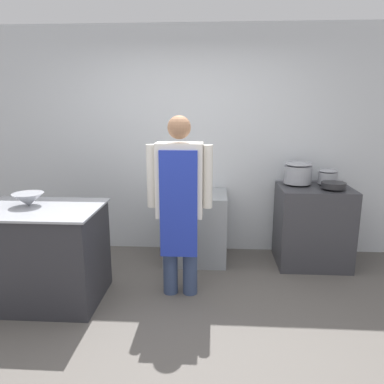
{
  "coord_description": "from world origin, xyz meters",
  "views": [
    {
      "loc": [
        0.3,
        -2.63,
        1.8
      ],
      "look_at": [
        0.08,
        1.04,
        0.94
      ],
      "focal_mm": 35.0,
      "sensor_mm": 36.0,
      "label": 1
    }
  ],
  "objects_px": {
    "stove": "(313,226)",
    "saute_pan": "(334,185)",
    "mixing_bowl": "(28,200)",
    "stock_pot": "(298,172)",
    "sauce_pot": "(328,176)",
    "fridge_unit": "(196,227)",
    "person_cook": "(180,197)"
  },
  "relations": [
    {
      "from": "fridge_unit",
      "to": "stock_pot",
      "type": "bearing_deg",
      "value": 3.96
    },
    {
      "from": "stock_pot",
      "to": "sauce_pot",
      "type": "relative_size",
      "value": 1.43
    },
    {
      "from": "stove",
      "to": "sauce_pot",
      "type": "distance_m",
      "value": 0.59
    },
    {
      "from": "person_cook",
      "to": "saute_pan",
      "type": "height_order",
      "value": "person_cook"
    },
    {
      "from": "mixing_bowl",
      "to": "saute_pan",
      "type": "distance_m",
      "value": 3.08
    },
    {
      "from": "mixing_bowl",
      "to": "stock_pot",
      "type": "xyz_separation_m",
      "value": [
        2.64,
        1.05,
        0.09
      ]
    },
    {
      "from": "fridge_unit",
      "to": "mixing_bowl",
      "type": "xyz_separation_m",
      "value": [
        -1.48,
        -0.97,
        0.55
      ]
    },
    {
      "from": "saute_pan",
      "to": "sauce_pot",
      "type": "distance_m",
      "value": 0.23
    },
    {
      "from": "stove",
      "to": "stock_pot",
      "type": "xyz_separation_m",
      "value": [
        -0.18,
        0.11,
        0.59
      ]
    },
    {
      "from": "mixing_bowl",
      "to": "saute_pan",
      "type": "height_order",
      "value": "mixing_bowl"
    },
    {
      "from": "stove",
      "to": "stock_pot",
      "type": "bearing_deg",
      "value": 147.19
    },
    {
      "from": "mixing_bowl",
      "to": "saute_pan",
      "type": "relative_size",
      "value": 1.07
    },
    {
      "from": "fridge_unit",
      "to": "stock_pot",
      "type": "xyz_separation_m",
      "value": [
        1.16,
        0.08,
        0.65
      ]
    },
    {
      "from": "person_cook",
      "to": "sauce_pot",
      "type": "xyz_separation_m",
      "value": [
        1.6,
        0.92,
        0.04
      ]
    },
    {
      "from": "person_cook",
      "to": "mixing_bowl",
      "type": "distance_m",
      "value": 1.38
    },
    {
      "from": "stock_pot",
      "to": "saute_pan",
      "type": "bearing_deg",
      "value": -34.05
    },
    {
      "from": "stove",
      "to": "person_cook",
      "type": "height_order",
      "value": "person_cook"
    },
    {
      "from": "fridge_unit",
      "to": "sauce_pot",
      "type": "bearing_deg",
      "value": 3.07
    },
    {
      "from": "person_cook",
      "to": "sauce_pot",
      "type": "bearing_deg",
      "value": 29.92
    },
    {
      "from": "stove",
      "to": "saute_pan",
      "type": "xyz_separation_m",
      "value": [
        0.16,
        -0.11,
        0.5
      ]
    },
    {
      "from": "mixing_bowl",
      "to": "sauce_pot",
      "type": "bearing_deg",
      "value": 19.47
    },
    {
      "from": "stove",
      "to": "stock_pot",
      "type": "distance_m",
      "value": 0.63
    },
    {
      "from": "saute_pan",
      "to": "fridge_unit",
      "type": "bearing_deg",
      "value": 174.39
    },
    {
      "from": "stock_pot",
      "to": "saute_pan",
      "type": "distance_m",
      "value": 0.42
    },
    {
      "from": "person_cook",
      "to": "mixing_bowl",
      "type": "xyz_separation_m",
      "value": [
        -1.37,
        -0.13,
        -0.01
      ]
    },
    {
      "from": "fridge_unit",
      "to": "mixing_bowl",
      "type": "bearing_deg",
      "value": -146.72
    },
    {
      "from": "person_cook",
      "to": "fridge_unit",
      "type": "bearing_deg",
      "value": 82.74
    },
    {
      "from": "fridge_unit",
      "to": "person_cook",
      "type": "relative_size",
      "value": 0.47
    },
    {
      "from": "stove",
      "to": "fridge_unit",
      "type": "height_order",
      "value": "stove"
    },
    {
      "from": "sauce_pot",
      "to": "fridge_unit",
      "type": "bearing_deg",
      "value": -176.93
    },
    {
      "from": "stock_pot",
      "to": "sauce_pot",
      "type": "height_order",
      "value": "stock_pot"
    },
    {
      "from": "fridge_unit",
      "to": "sauce_pot",
      "type": "xyz_separation_m",
      "value": [
        1.49,
        0.08,
        0.6
      ]
    }
  ]
}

